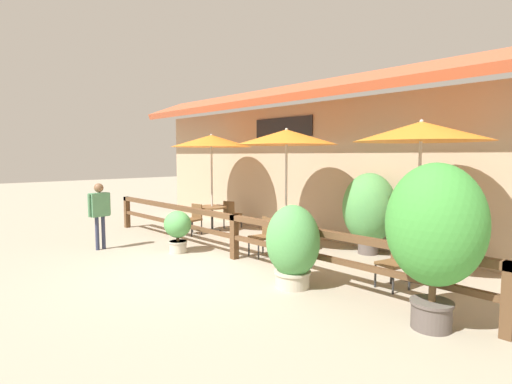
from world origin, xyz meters
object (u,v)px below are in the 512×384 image
Objects in this scene: patio_umbrella_middle at (286,137)px; chair_far_streetside at (395,261)px; pedestrian at (99,207)px; chair_near_streetside at (194,218)px; chair_middle_streetside at (263,235)px; potted_plant_corner_fern at (369,209)px; chair_far_wallside at (430,247)px; dining_table_middle at (286,226)px; dining_table_near at (212,211)px; dining_table_far at (417,248)px; potted_plant_entrance_palm at (293,245)px; patio_umbrella_near at (211,141)px; chair_middle_wallside at (305,227)px; chair_near_wallside at (231,213)px; patio_umbrella_far at (421,132)px; potted_plant_small_flowering at (435,229)px; potted_plant_tall_tropical at (178,228)px.

patio_umbrella_middle reaches higher than chair_far_streetside.
chair_near_streetside is at bearing -5.43° from pedestrian.
chair_middle_streetside is 2.44m from potted_plant_corner_fern.
chair_far_streetside and chair_far_wallside have the same top height.
chair_far_wallside is (3.00, 0.80, -0.11)m from dining_table_middle.
chair_middle_streetside is at bearing -91.52° from dining_table_middle.
dining_table_near is 6.20m from dining_table_far.
potted_plant_entrance_palm is at bearing -23.32° from chair_near_streetside.
patio_umbrella_near is 3.90m from chair_middle_streetside.
patio_umbrella_middle is 3.20m from potted_plant_entrance_palm.
dining_table_middle is (0.00, -0.00, -2.04)m from patio_umbrella_middle.
chair_far_streetside is (6.17, -0.82, -0.11)m from dining_table_near.
chair_middle_wallside is at bearing 125.98° from potted_plant_entrance_palm.
patio_umbrella_near is 2.25m from chair_near_wallside.
patio_umbrella_far is 3.24× the size of dining_table_far.
potted_plant_entrance_palm reaches higher than chair_middle_wallside.
chair_near_streetside is at bearing -167.75° from chair_far_streetside.
dining_table_far is at bearing -2.78° from chair_near_streetside.
chair_far_streetside is at bearing 11.21° from chair_middle_streetside.
patio_umbrella_middle is at bearing 97.13° from dining_table_middle.
patio_umbrella_near is at bearing 69.89° from chair_near_wallside.
chair_near_wallside reaches higher than dining_table_far.
dining_table_far is (6.18, 0.54, 0.11)m from chair_near_streetside.
pedestrian is at bearing -169.24° from potted_plant_small_flowering.
patio_umbrella_far reaches higher than potted_plant_entrance_palm.
chair_middle_streetside is 0.97× the size of dining_table_far.
patio_umbrella_middle is at bearing 0.36° from chair_near_streetside.
pedestrian is at bearing -132.74° from chair_middle_streetside.
chair_far_streetside is at bearing -9.30° from chair_near_streetside.
chair_middle_wallside is 3.14m from dining_table_far.
chair_near_streetside is 6.57m from patio_umbrella_far.
potted_plant_entrance_palm is at bearing 138.15° from chair_near_wallside.
potted_plant_small_flowering reaches higher than chair_far_streetside.
pedestrian is at bearing -152.49° from patio_umbrella_far.
chair_near_streetside is at bearing 136.17° from potted_plant_tall_tropical.
dining_table_near is 0.56× the size of pedestrian.
patio_umbrella_near is at bearing 178.90° from patio_umbrella_far.
potted_plant_small_flowering is 7.34m from pedestrian.
potted_plant_small_flowering is (4.13, -1.73, -1.32)m from patio_umbrella_middle.
dining_table_middle is 0.31× the size of patio_umbrella_far.
patio_umbrella_near reaches higher than dining_table_far.
patio_umbrella_middle is (3.11, 0.45, 2.15)m from chair_near_streetside.
potted_plant_tall_tropical reaches higher than chair_near_wallside.
patio_umbrella_middle reaches higher than chair_far_wallside.
chair_middle_streetside is at bearing -164.26° from chair_far_streetside.
chair_near_streetside is 0.97× the size of dining_table_far.
patio_umbrella_near is at bearing 15.60° from chair_far_wallside.
potted_plant_corner_fern is at bearing 145.56° from chair_far_streetside.
patio_umbrella_near is at bearing 135.00° from dining_table_near.
pedestrian reaches higher than dining_table_far.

